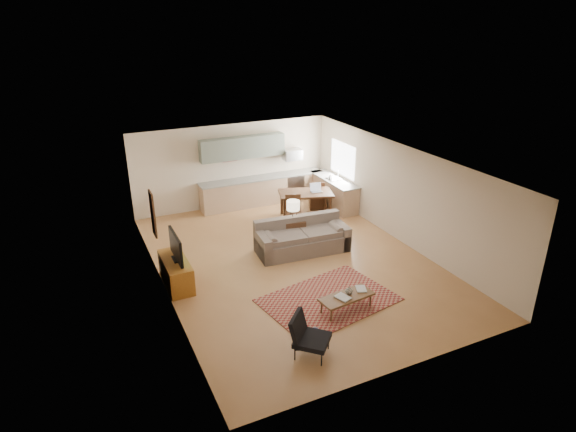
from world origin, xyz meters
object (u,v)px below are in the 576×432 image
sofa (302,236)px  dining_table (305,205)px  armchair (312,336)px  coffee_table (346,303)px  console_table (293,233)px  tv_credenza (176,272)px

sofa → dining_table: 2.39m
sofa → armchair: bearing=-109.7°
coffee_table → console_table: 3.39m
sofa → dining_table: size_ratio=1.56×
sofa → console_table: sofa is taller
coffee_table → sofa: bearing=74.9°
coffee_table → dining_table: dining_table is taller
console_table → tv_credenza: bearing=-155.9°
coffee_table → tv_credenza: tv_credenza is taller
coffee_table → armchair: 1.67m
coffee_table → tv_credenza: size_ratio=0.86×
dining_table → sofa: bearing=-101.9°
sofa → dining_table: bearing=65.6°
sofa → tv_credenza: size_ratio=1.81×
armchair → console_table: 4.66m
coffee_table → tv_credenza: (-3.02, 2.63, 0.14)m
sofa → coffee_table: (-0.42, -2.90, -0.26)m
armchair → console_table: (1.71, 4.33, -0.04)m
sofa → armchair: 4.26m
coffee_table → console_table: size_ratio=1.65×
coffee_table → dining_table: 5.24m
sofa → coffee_table: bearing=-93.5°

